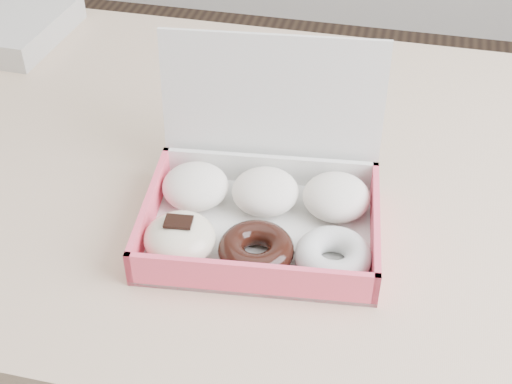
# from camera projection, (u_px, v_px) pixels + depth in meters

# --- Properties ---
(table) EXTENTS (1.20, 0.80, 0.75)m
(table) POSITION_uv_depth(u_px,v_px,m) (169.00, 191.00, 1.05)
(table) COLOR tan
(table) RESTS_ON ground
(donut_box) EXTENTS (0.30, 0.26, 0.20)m
(donut_box) POSITION_uv_depth(u_px,v_px,m) (260.00, 205.00, 0.85)
(donut_box) COLOR silver
(donut_box) RESTS_ON table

